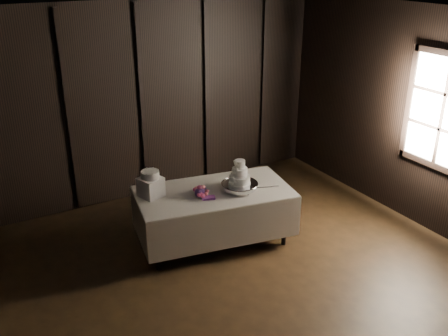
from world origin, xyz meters
TOP-DOWN VIEW (x-y plane):
  - room at (0.00, 0.00)m, footprint 6.08×7.08m
  - window at (2.97, 0.50)m, footprint 0.06×1.16m
  - display_table at (0.22, 1.63)m, footprint 2.14×1.37m
  - cake_stand at (0.52, 1.50)m, footprint 0.63×0.63m
  - wedding_cake at (0.50, 1.49)m, footprint 0.31×0.27m
  - bouquet at (-0.00, 1.59)m, footprint 0.38×0.44m
  - box_pedestal at (-0.54, 1.90)m, footprint 0.33×0.33m
  - small_cake at (-0.54, 1.90)m, footprint 0.23×0.23m
  - cake_knife at (0.80, 1.40)m, footprint 0.35×0.17m

SIDE VIEW (x-z plane):
  - display_table at x=0.22m, z-range 0.04..0.80m
  - cake_knife at x=0.80m, z-range 0.76..0.77m
  - cake_stand at x=0.52m, z-range 0.76..0.85m
  - bouquet at x=0.00m, z-range 0.73..0.91m
  - box_pedestal at x=-0.54m, z-range 0.76..1.01m
  - wedding_cake at x=0.50m, z-range 0.82..1.14m
  - small_cake at x=-0.54m, z-range 1.01..1.10m
  - room at x=0.00m, z-range -0.04..3.04m
  - window at x=2.97m, z-range 0.92..2.48m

